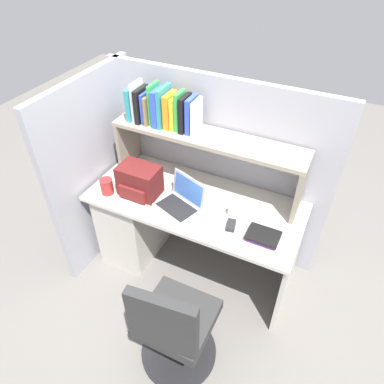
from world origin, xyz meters
TOP-DOWN VIEW (x-y plane):
  - ground_plane at (0.00, 0.00)m, footprint 8.00×8.00m
  - desk at (-0.39, 0.00)m, footprint 1.60×0.70m
  - cubicle_partition_rear at (0.00, 0.38)m, footprint 1.84×0.05m
  - cubicle_partition_left at (-0.85, -0.05)m, footprint 0.05×1.06m
  - overhead_hutch at (0.00, 0.20)m, footprint 1.44×0.28m
  - reference_books_on_shelf at (-0.35, 0.20)m, footprint 0.54×0.18m
  - laptop at (-0.06, -0.10)m, footprint 0.37×0.34m
  - backpack at (-0.41, -0.10)m, footprint 0.30×0.22m
  - computer_mouse at (0.34, -0.14)m, footprint 0.08×0.11m
  - paper_cup at (0.31, -0.02)m, footprint 0.08×0.08m
  - snack_canister at (-0.64, -0.21)m, footprint 0.10×0.10m
  - desk_book_stack at (0.57, -0.15)m, footprint 0.21×0.17m
  - office_chair at (0.25, -0.82)m, footprint 0.52×0.52m

SIDE VIEW (x-z plane):
  - ground_plane at x=0.00m, z-range 0.00..0.00m
  - office_chair at x=0.25m, z-range -0.07..0.86m
  - desk at x=-0.39m, z-range 0.04..0.77m
  - computer_mouse at x=0.34m, z-range 0.73..0.76m
  - desk_book_stack at x=0.57m, z-range 0.73..0.78m
  - paper_cup at x=0.31m, z-range 0.73..0.81m
  - cubicle_partition_rear at x=0.00m, z-range 0.00..1.55m
  - cubicle_partition_left at x=-0.85m, z-range 0.00..1.55m
  - laptop at x=-0.06m, z-range 0.67..0.89m
  - snack_canister at x=-0.64m, z-range 0.73..0.85m
  - backpack at x=-0.41m, z-range 0.73..0.96m
  - overhead_hutch at x=0.00m, z-range 0.86..1.31m
  - reference_books_on_shelf at x=-0.35m, z-range 1.16..1.46m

